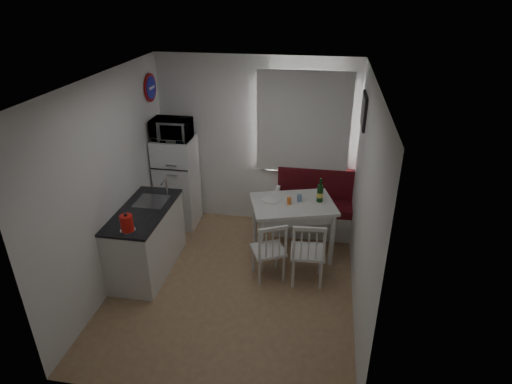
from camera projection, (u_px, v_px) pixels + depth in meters
floor at (234, 284)px, 5.52m from camera, size 3.00×3.50×0.02m
ceiling at (228, 80)px, 4.36m from camera, size 3.00×3.50×0.02m
wall_back at (256, 143)px, 6.48m from camera, size 3.00×0.02×2.60m
wall_front at (183, 292)px, 3.39m from camera, size 3.00×0.02×2.60m
wall_left at (110, 185)px, 5.16m from camera, size 0.02×3.50×2.60m
wall_right at (364, 204)px, 4.72m from camera, size 0.02×3.50×2.60m
window at (303, 125)px, 6.21m from camera, size 1.22×0.06×1.47m
curtain at (303, 123)px, 6.13m from camera, size 1.35×0.02×1.50m
kitchen_counter at (147, 239)px, 5.63m from camera, size 0.62×1.32×1.16m
wall_sign at (151, 88)px, 6.06m from camera, size 0.03×0.40×0.40m
picture_frame at (364, 111)px, 5.36m from camera, size 0.04×0.52×0.42m
bench at (319, 212)px, 6.56m from camera, size 1.37×0.53×0.98m
dining_table at (293, 209)px, 5.81m from camera, size 1.27×1.05×0.82m
chair_left at (268, 246)px, 5.36m from camera, size 0.52×0.52×0.45m
chair_right at (308, 248)px, 5.26m from camera, size 0.46×0.44×0.49m
fridge at (177, 182)px, 6.61m from camera, size 0.57×0.57×1.43m
microwave at (171, 129)px, 6.18m from camera, size 0.56×0.38×0.31m
kettle at (127, 223)px, 4.90m from camera, size 0.18×0.18×0.24m
wine_bottle at (320, 190)px, 5.73m from camera, size 0.09×0.09×0.34m
drinking_glass_orange at (289, 201)px, 5.71m from camera, size 0.06×0.06×0.10m
drinking_glass_blue at (299, 198)px, 5.78m from camera, size 0.06×0.06×0.10m
plate at (271, 200)px, 5.83m from camera, size 0.24×0.24×0.02m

